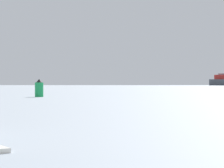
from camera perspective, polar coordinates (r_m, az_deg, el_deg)
distant_headland at (r=1546.51m, az=10.50°, el=0.58°), size 1382.18×752.60×37.68m
channel_buoy at (r=58.36m, az=-9.80°, el=-0.63°), size 1.15×1.15×2.47m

